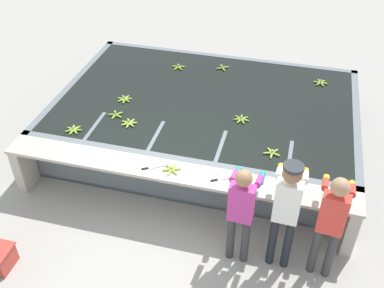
% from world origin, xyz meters
% --- Properties ---
extents(ground_plane, '(80.00, 80.00, 0.00)m').
position_xyz_m(ground_plane, '(0.00, 0.00, 0.00)').
color(ground_plane, '#A3A099').
rests_on(ground_plane, ground).
extents(wash_tank, '(5.23, 3.52, 0.85)m').
position_xyz_m(wash_tank, '(0.00, 2.20, 0.42)').
color(wash_tank, slate).
rests_on(wash_tank, ground).
extents(work_ledge, '(5.23, 0.45, 0.85)m').
position_xyz_m(work_ledge, '(0.00, 0.23, 0.63)').
color(work_ledge, '#B7B2A3').
rests_on(work_ledge, ground).
extents(worker_0, '(0.42, 0.71, 1.59)m').
position_xyz_m(worker_0, '(1.06, -0.34, 0.95)').
color(worker_0, '#38383D').
rests_on(worker_0, ground).
extents(worker_1, '(0.42, 0.73, 1.76)m').
position_xyz_m(worker_1, '(1.61, -0.29, 1.08)').
color(worker_1, '#1E2328').
rests_on(worker_1, ground).
extents(worker_2, '(0.45, 0.73, 1.68)m').
position_xyz_m(worker_2, '(2.16, -0.30, 1.01)').
color(worker_2, '#38383D').
rests_on(worker_2, ground).
extents(banana_bunch_floating_0, '(0.26, 0.26, 0.08)m').
position_xyz_m(banana_bunch_floating_0, '(0.04, 3.39, 0.87)').
color(banana_bunch_floating_0, '#8CB738').
rests_on(banana_bunch_floating_0, wash_tank).
extents(banana_bunch_floating_1, '(0.27, 0.28, 0.08)m').
position_xyz_m(banana_bunch_floating_1, '(-0.80, 3.20, 0.87)').
color(banana_bunch_floating_1, '#8CB738').
rests_on(banana_bunch_floating_1, wash_tank).
extents(banana_bunch_floating_2, '(0.28, 0.27, 0.08)m').
position_xyz_m(banana_bunch_floating_2, '(-1.35, 1.33, 0.87)').
color(banana_bunch_floating_2, '#7FAD33').
rests_on(banana_bunch_floating_2, wash_tank).
extents(banana_bunch_floating_3, '(0.28, 0.28, 0.08)m').
position_xyz_m(banana_bunch_floating_3, '(0.70, 1.73, 0.87)').
color(banana_bunch_floating_3, '#7FAD33').
rests_on(banana_bunch_floating_3, wash_tank).
extents(banana_bunch_floating_4, '(0.28, 0.28, 0.08)m').
position_xyz_m(banana_bunch_floating_4, '(-1.39, 1.82, 0.87)').
color(banana_bunch_floating_4, '#93BC3D').
rests_on(banana_bunch_floating_4, wash_tank).
extents(banana_bunch_floating_5, '(0.28, 0.26, 0.08)m').
position_xyz_m(banana_bunch_floating_5, '(1.30, 0.97, 0.87)').
color(banana_bunch_floating_5, '#93BC3D').
rests_on(banana_bunch_floating_5, wash_tank).
extents(banana_bunch_floating_6, '(0.28, 0.27, 0.08)m').
position_xyz_m(banana_bunch_floating_6, '(1.93, 3.29, 0.87)').
color(banana_bunch_floating_6, '#8CB738').
rests_on(banana_bunch_floating_6, wash_tank).
extents(banana_bunch_floating_7, '(0.28, 0.28, 0.08)m').
position_xyz_m(banana_bunch_floating_7, '(-1.84, 0.76, 0.87)').
color(banana_bunch_floating_7, '#8CB738').
rests_on(banana_bunch_floating_7, wash_tank).
extents(banana_bunch_floating_8, '(0.28, 0.28, 0.08)m').
position_xyz_m(banana_bunch_floating_8, '(-1.05, 1.16, 0.87)').
color(banana_bunch_floating_8, '#9EC642').
rests_on(banana_bunch_floating_8, wash_tank).
extents(banana_bunch_ledge_0, '(0.27, 0.28, 0.08)m').
position_xyz_m(banana_bunch_ledge_0, '(-0.04, 0.23, 0.87)').
color(banana_bunch_ledge_0, '#9EC642').
rests_on(banana_bunch_ledge_0, work_ledge).
extents(knife_0, '(0.32, 0.19, 0.02)m').
position_xyz_m(knife_0, '(-0.36, 0.19, 0.86)').
color(knife_0, silver).
rests_on(knife_0, work_ledge).
extents(knife_1, '(0.32, 0.20, 0.02)m').
position_xyz_m(knife_1, '(0.66, 0.21, 0.86)').
color(knife_1, silver).
rests_on(knife_1, work_ledge).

